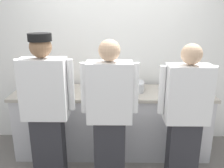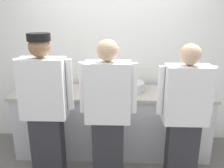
# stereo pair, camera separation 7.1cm
# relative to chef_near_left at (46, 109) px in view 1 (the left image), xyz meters

# --- Properties ---
(ground_plane) EXTENTS (9.00, 9.00, 0.00)m
(ground_plane) POSITION_rel_chef_near_left_xyz_m (0.71, 0.30, -0.92)
(ground_plane) COLOR slate
(wall_back) EXTENTS (4.13, 0.10, 2.88)m
(wall_back) POSITION_rel_chef_near_left_xyz_m (0.71, 1.11, 0.52)
(wall_back) COLOR white
(wall_back) RESTS_ON ground
(prep_counter) EXTENTS (2.63, 0.66, 0.90)m
(prep_counter) POSITION_rel_chef_near_left_xyz_m (0.71, 0.65, -0.47)
(prep_counter) COLOR silver
(prep_counter) RESTS_ON ground
(chef_near_left) EXTENTS (0.62, 0.24, 1.73)m
(chef_near_left) POSITION_rel_chef_near_left_xyz_m (0.00, 0.00, 0.00)
(chef_near_left) COLOR #2D2D33
(chef_near_left) RESTS_ON ground
(chef_center) EXTENTS (0.61, 0.24, 1.67)m
(chef_center) POSITION_rel_chef_near_left_xyz_m (0.69, -0.04, -0.04)
(chef_center) COLOR #2D2D33
(chef_center) RESTS_ON ground
(chef_far_right) EXTENTS (0.60, 0.24, 1.63)m
(chef_far_right) POSITION_rel_chef_near_left_xyz_m (1.51, -0.01, -0.06)
(chef_far_right) COLOR #2D2D33
(chef_far_right) RESTS_ON ground
(plate_stack_front) EXTENTS (0.23, 0.23, 0.05)m
(plate_stack_front) POSITION_rel_chef_near_left_xyz_m (-0.34, 0.53, -0.00)
(plate_stack_front) COLOR white
(plate_stack_front) RESTS_ON prep_counter
(mixing_bowl_steel) EXTENTS (0.39, 0.39, 0.12)m
(mixing_bowl_steel) POSITION_rel_chef_near_left_xyz_m (0.94, 0.69, 0.04)
(mixing_bowl_steel) COLOR #B7BABF
(mixing_bowl_steel) RESTS_ON prep_counter
(sheet_tray) EXTENTS (0.46, 0.34, 0.02)m
(sheet_tray) POSITION_rel_chef_near_left_xyz_m (1.58, 0.66, -0.01)
(sheet_tray) COLOR #B7BABF
(sheet_tray) RESTS_ON prep_counter
(squeeze_bottle_primary) EXTENTS (0.05, 0.05, 0.18)m
(squeeze_bottle_primary) POSITION_rel_chef_near_left_xyz_m (-0.18, 0.61, 0.06)
(squeeze_bottle_primary) COLOR orange
(squeeze_bottle_primary) RESTS_ON prep_counter
(squeeze_bottle_secondary) EXTENTS (0.06, 0.06, 0.19)m
(squeeze_bottle_secondary) POSITION_rel_chef_near_left_xyz_m (-0.38, 0.82, 0.07)
(squeeze_bottle_secondary) COLOR red
(squeeze_bottle_secondary) RESTS_ON prep_counter
(squeeze_bottle_spare) EXTENTS (0.06, 0.06, 0.19)m
(squeeze_bottle_spare) POSITION_rel_chef_near_left_xyz_m (0.13, 0.63, 0.07)
(squeeze_bottle_spare) COLOR orange
(squeeze_bottle_spare) RESTS_ON prep_counter
(ramekin_yellow_sauce) EXTENTS (0.11, 0.11, 0.04)m
(ramekin_yellow_sauce) POSITION_rel_chef_near_left_xyz_m (-0.28, 0.72, 0.00)
(ramekin_yellow_sauce) COLOR white
(ramekin_yellow_sauce) RESTS_ON prep_counter
(ramekin_orange_sauce) EXTENTS (0.11, 0.11, 0.05)m
(ramekin_orange_sauce) POSITION_rel_chef_near_left_xyz_m (0.71, 0.84, 0.00)
(ramekin_orange_sauce) COLOR white
(ramekin_orange_sauce) RESTS_ON prep_counter
(deli_cup) EXTENTS (0.09, 0.09, 0.10)m
(deli_cup) POSITION_rel_chef_near_left_xyz_m (0.18, 0.46, 0.03)
(deli_cup) COLOR white
(deli_cup) RESTS_ON prep_counter
(chefs_knife) EXTENTS (0.27, 0.03, 0.02)m
(chefs_knife) POSITION_rel_chef_near_left_xyz_m (0.42, 0.73, -0.02)
(chefs_knife) COLOR #B7BABF
(chefs_knife) RESTS_ON prep_counter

